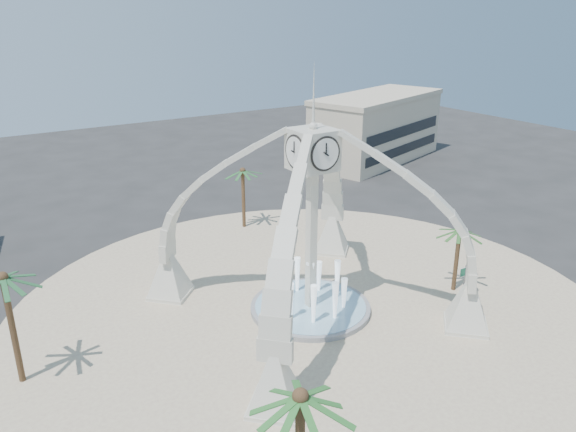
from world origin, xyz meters
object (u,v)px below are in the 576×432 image
palm_east (460,231)px  palm_west (3,279)px  street_sign (465,276)px  clock_tower (312,220)px  fountain (310,307)px  palm_south (300,399)px  palm_north (243,171)px

palm_east → palm_west: palm_west is taller
palm_east → street_sign: bearing=-120.3°
clock_tower → palm_west: clock_tower is taller
fountain → palm_east: 11.61m
fountain → palm_south: bearing=-126.4°
palm_south → street_sign: 21.22m
clock_tower → street_sign: clock_tower is taller
street_sign → palm_north: bearing=107.9°
palm_west → street_sign: bearing=-14.6°
palm_west → street_sign: 28.06m
clock_tower → palm_north: 16.29m
fountain → palm_north: (3.58, 15.85, 5.03)m
palm_east → clock_tower: bearing=163.0°
palm_north → street_sign: 21.66m
palm_west → palm_north: bearing=32.9°
palm_west → palm_south: 17.28m
clock_tower → palm_east: bearing=-17.0°
clock_tower → palm_west: (-17.49, 2.23, -0.32)m
fountain → palm_south: size_ratio=1.20×
fountain → street_sign: bearing=-27.0°
fountain → street_sign: 10.66m
clock_tower → palm_south: bearing=-126.4°
clock_tower → palm_north: bearing=77.3°
palm_west → street_sign: size_ratio=2.44×
street_sign → palm_east: bearing=61.9°
palm_north → palm_south: bearing=-114.6°
palm_north → street_sign: palm_north is taller
palm_east → palm_north: palm_north is taller
clock_tower → palm_east: size_ratio=3.40×
clock_tower → palm_south: size_ratio=2.69×
palm_south → palm_west: bearing=116.7°
clock_tower → palm_south: (-9.73, -13.21, -0.65)m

